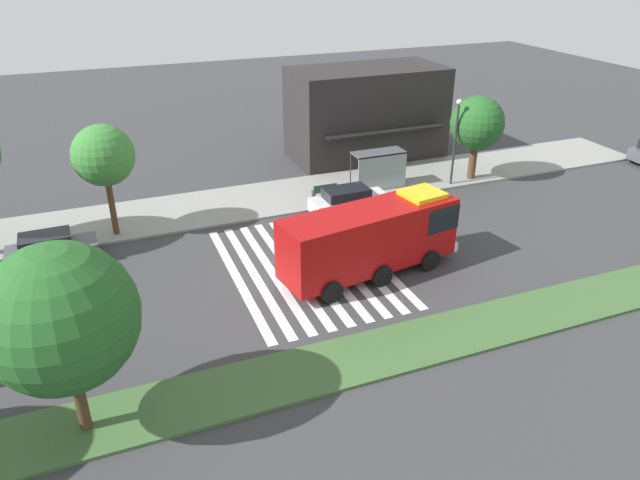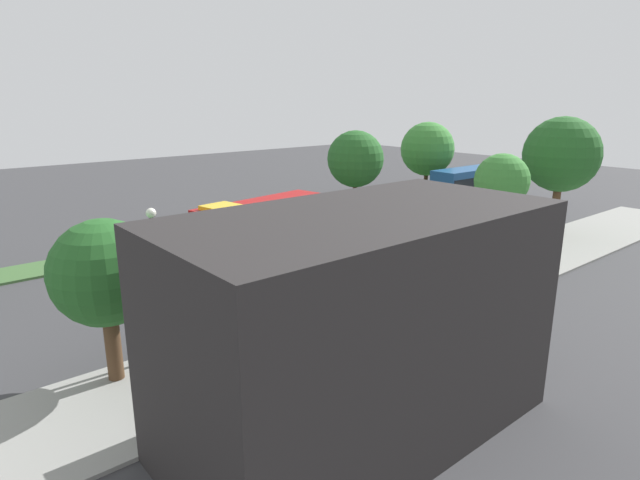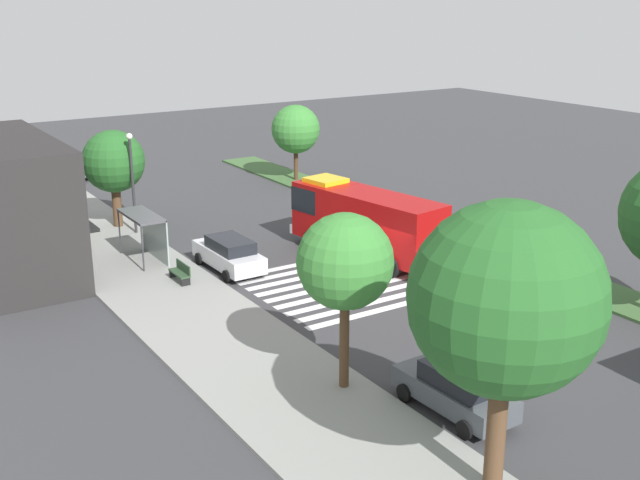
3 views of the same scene
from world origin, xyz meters
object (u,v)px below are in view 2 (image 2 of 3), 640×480
at_px(median_tree_far_west, 427,149).
at_px(fire_truck, 259,226).
at_px(parked_car_west, 495,228).
at_px(parked_car_mid, 308,279).
at_px(sidewalk_tree_center, 105,274).
at_px(transit_bus, 479,182).
at_px(sidewalk_tree_far_west, 562,155).
at_px(sidewalk_tree_west, 502,181).
at_px(street_lamp, 156,271).
at_px(median_tree_west, 355,159).
at_px(bus_stop_shelter, 284,292).
at_px(bench_near_shelter, 353,298).

bearing_deg(median_tree_far_west, fire_truck, 14.59).
height_order(parked_car_west, parked_car_mid, parked_car_mid).
bearing_deg(fire_truck, sidewalk_tree_center, 27.74).
xyz_separation_m(transit_bus, sidewalk_tree_far_west, (5.99, 10.25, 3.77)).
xyz_separation_m(parked_car_mid, sidewalk_tree_far_west, (-20.77, 2.20, 4.96)).
distance_m(parked_car_mid, transit_bus, 27.97).
height_order(transit_bus, sidewalk_tree_west, sidewalk_tree_west).
bearing_deg(sidewalk_tree_center, sidewalk_tree_west, 180.00).
relative_size(parked_car_mid, street_lamp, 0.83).
xyz_separation_m(fire_truck, street_lamp, (10.22, 8.74, 1.52)).
bearing_deg(parked_car_mid, street_lamp, 11.40).
bearing_deg(median_tree_far_west, sidewalk_tree_center, 23.18).
distance_m(parked_car_mid, median_tree_far_west, 28.70).
relative_size(fire_truck, median_tree_far_west, 1.32).
distance_m(parked_car_mid, sidewalk_tree_far_west, 21.47).
bearing_deg(sidewalk_tree_center, median_tree_west, -149.66).
height_order(parked_car_mid, street_lamp, street_lamp).
xyz_separation_m(parked_car_west, sidewalk_tree_far_west, (-3.98, 2.20, 4.98)).
xyz_separation_m(street_lamp, median_tree_far_west, (-33.73, -14.86, 1.28)).
distance_m(transit_bus, street_lamp, 36.63).
bearing_deg(bus_stop_shelter, parked_car_mid, -141.25).
height_order(parked_car_mid, sidewalk_tree_center, sidewalk_tree_center).
bearing_deg(sidewalk_tree_far_west, fire_truck, -25.65).
height_order(bench_near_shelter, sidewalk_tree_west, sidewalk_tree_west).
height_order(fire_truck, street_lamp, street_lamp).
height_order(bus_stop_shelter, median_tree_west, median_tree_west).
bearing_deg(fire_truck, transit_bus, 173.26).
xyz_separation_m(bus_stop_shelter, sidewalk_tree_west, (-17.00, -0.64, 2.86)).
height_order(transit_bus, median_tree_far_west, median_tree_far_west).
relative_size(bench_near_shelter, sidewalk_tree_far_west, 0.19).
bearing_deg(parked_car_mid, bus_stop_shelter, 38.17).
height_order(transit_bus, sidewalk_tree_center, sidewalk_tree_center).
distance_m(parked_car_mid, sidewalk_tree_west, 14.17).
height_order(parked_car_mid, sidewalk_tree_far_west, sidewalk_tree_far_west).
distance_m(parked_car_west, sidewalk_tree_far_west, 6.74).
xyz_separation_m(fire_truck, parked_car_west, (-15.06, 6.94, -1.19)).
bearing_deg(sidewalk_tree_west, transit_bus, -142.38).
xyz_separation_m(bus_stop_shelter, median_tree_west, (-19.22, -15.90, 2.72)).
xyz_separation_m(fire_truck, bus_stop_shelter, (5.28, 9.79, -0.18)).
distance_m(bench_near_shelter, sidewalk_tree_center, 11.39).
relative_size(parked_car_west, median_tree_west, 0.65).
bearing_deg(sidewalk_tree_west, median_tree_far_west, -127.67).
bearing_deg(sidewalk_tree_far_west, parked_car_mid, -6.05).
relative_size(fire_truck, bus_stop_shelter, 2.75).
relative_size(sidewalk_tree_center, median_tree_west, 0.83).
height_order(bus_stop_shelter, street_lamp, street_lamp).
bearing_deg(sidewalk_tree_far_west, street_lamp, -0.78).
distance_m(bench_near_shelter, sidewalk_tree_west, 13.67).
bearing_deg(bench_near_shelter, sidewalk_tree_far_west, -178.25).
distance_m(fire_truck, parked_car_mid, 7.25).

